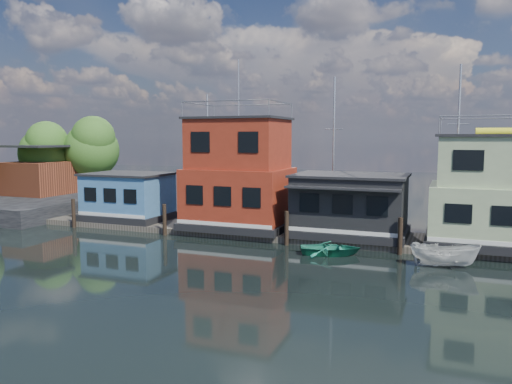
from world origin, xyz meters
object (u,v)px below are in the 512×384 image
at_px(houseboat_dark, 350,205).
at_px(dinghy_teal, 330,249).
at_px(motorboat, 445,255).
at_px(houseboat_blue, 128,196).
at_px(houseboat_green, 502,194).
at_px(dinghy_white, 439,253).
at_px(houseboat_red, 239,176).

xyz_separation_m(houseboat_dark, dinghy_teal, (-0.29, -4.33, -2.05)).
bearing_deg(motorboat, houseboat_blue, 75.93).
xyz_separation_m(houseboat_blue, motorboat, (23.49, -4.93, -1.53)).
distance_m(houseboat_green, dinghy_white, 6.09).
distance_m(houseboat_red, dinghy_white, 14.74).
bearing_deg(houseboat_red, dinghy_teal, -29.41).
distance_m(houseboat_dark, houseboat_green, 9.07).
height_order(houseboat_green, dinghy_teal, houseboat_green).
bearing_deg(dinghy_white, dinghy_teal, 109.96).
relative_size(houseboat_blue, houseboat_red, 0.54).
distance_m(houseboat_green, motorboat, 6.45).
relative_size(houseboat_red, dinghy_white, 5.66).
bearing_deg(houseboat_dark, dinghy_teal, -93.86).
relative_size(houseboat_red, dinghy_teal, 3.34).
bearing_deg(houseboat_red, houseboat_blue, -180.00).
bearing_deg(motorboat, houseboat_green, -33.57).
relative_size(houseboat_green, motorboat, 2.39).
bearing_deg(dinghy_teal, houseboat_green, -81.88).
relative_size(houseboat_blue, dinghy_white, 3.05).
distance_m(houseboat_red, dinghy_teal, 9.60).
relative_size(houseboat_red, houseboat_green, 1.41).
height_order(houseboat_dark, dinghy_white, houseboat_dark).
height_order(houseboat_green, motorboat, houseboat_green).
bearing_deg(dinghy_white, houseboat_dark, 72.12).
bearing_deg(dinghy_white, houseboat_green, -20.56).
xyz_separation_m(houseboat_dark, houseboat_green, (9.00, 0.02, 1.13)).
height_order(houseboat_red, dinghy_white, houseboat_red).
relative_size(houseboat_dark, dinghy_white, 3.53).
height_order(houseboat_red, houseboat_green, houseboat_red).
relative_size(houseboat_red, motorboat, 3.37).
relative_size(houseboat_blue, dinghy_teal, 1.80).
xyz_separation_m(houseboat_blue, dinghy_white, (23.20, -4.14, -1.65)).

